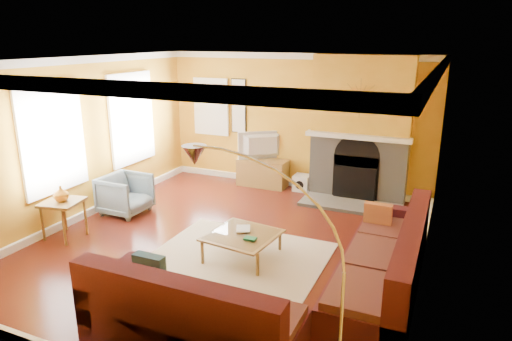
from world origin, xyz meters
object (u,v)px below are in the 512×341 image
at_px(sectional_sofa, 284,253).
at_px(media_console, 263,173).
at_px(coffee_table, 242,246).
at_px(armchair, 125,194).
at_px(arc_lamp, 272,283).
at_px(side_table, 64,219).

distance_m(sectional_sofa, media_console, 4.03).
xyz_separation_m(sectional_sofa, coffee_table, (-0.80, 0.50, -0.27)).
bearing_deg(sectional_sofa, media_console, 116.57).
bearing_deg(sectional_sofa, coffee_table, 147.99).
relative_size(armchair, arc_lamp, 0.35).
xyz_separation_m(armchair, side_table, (-0.20, -1.20, -0.05)).
bearing_deg(armchair, coffee_table, -104.27).
bearing_deg(media_console, side_table, -116.57).
height_order(media_console, side_table, side_table).
distance_m(coffee_table, media_console, 3.26).
height_order(side_table, arc_lamp, arc_lamp).
xyz_separation_m(media_console, armchair, (-1.60, -2.40, 0.07)).
bearing_deg(armchair, media_console, -32.89).
distance_m(armchair, arc_lamp, 4.93).
xyz_separation_m(armchair, arc_lamp, (3.92, -2.90, 0.73)).
relative_size(armchair, side_table, 1.27).
height_order(media_console, armchair, armchair).
height_order(sectional_sofa, arc_lamp, arc_lamp).
xyz_separation_m(coffee_table, arc_lamp, (1.32, -2.20, 0.90)).
distance_m(coffee_table, armchair, 2.70).
bearing_deg(media_console, coffee_table, -72.12).
bearing_deg(side_table, armchair, 80.54).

